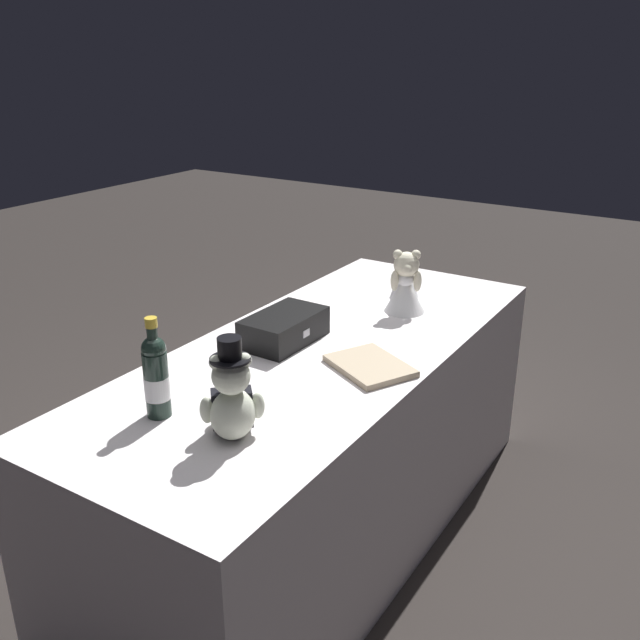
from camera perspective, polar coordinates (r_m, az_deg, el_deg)
The scene contains 8 objects.
ground_plane at distance 2.79m, azimuth 0.00°, elevation -16.59°, with size 12.00×12.00×0.00m, color #2D2826.
reception_table at distance 2.58m, azimuth 0.00°, elevation -9.95°, with size 2.02×0.81×0.76m, color white.
teddy_bear_groom at distance 1.84m, azimuth -7.18°, elevation -6.40°, with size 0.16×0.15×0.29m.
teddy_bear_bride at distance 2.72m, azimuth 6.96°, elevation 2.97°, with size 0.21×0.19×0.25m.
champagne_bottle at distance 1.97m, azimuth -13.22°, elevation -4.40°, with size 0.07×0.07×0.29m.
signing_pen at distance 2.72m, azimuth -1.85°, elevation 0.83°, with size 0.14×0.06×0.01m.
gift_case_black at distance 2.43m, azimuth -2.94°, elevation -0.65°, with size 0.31×0.19×0.10m.
guestbook at distance 2.24m, azimuth 4.09°, elevation -3.74°, with size 0.20×0.26×0.02m, color tan.
Camera 1 is at (-1.85, -1.18, 1.72)m, focal length 39.27 mm.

